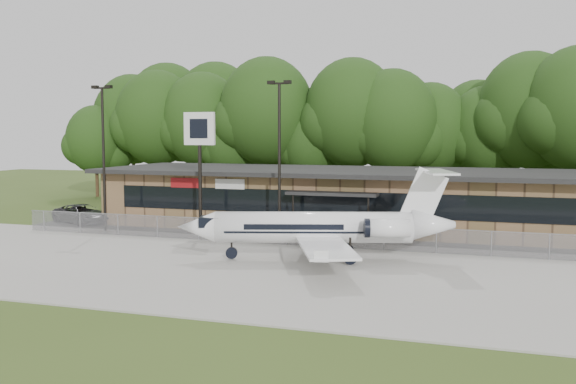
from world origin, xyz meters
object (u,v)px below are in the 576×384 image
(terminal, at_px, (378,199))
(business_jet, at_px, (324,228))
(pole_sign, at_px, (200,142))
(suv, at_px, (82,214))

(terminal, height_order, business_jet, business_jet)
(business_jet, xyz_separation_m, pole_sign, (-10.11, 5.73, 4.55))
(business_jet, bearing_deg, terminal, 70.18)
(suv, height_order, pole_sign, pole_sign)
(terminal, relative_size, pole_sign, 4.93)
(terminal, height_order, suv, terminal)
(business_jet, xyz_separation_m, suv, (-21.39, 8.30, -1.07))
(terminal, xyz_separation_m, business_jet, (-0.61, -12.88, -0.36))
(pole_sign, bearing_deg, terminal, 33.24)
(terminal, relative_size, suv, 7.69)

